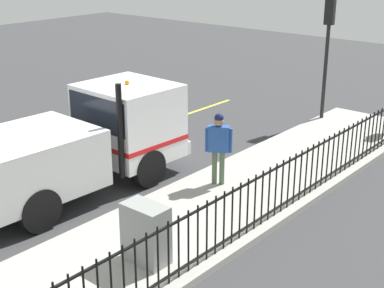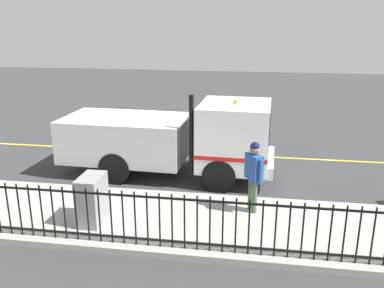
{
  "view_description": "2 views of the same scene",
  "coord_description": "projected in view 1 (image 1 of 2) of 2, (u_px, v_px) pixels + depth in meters",
  "views": [
    {
      "loc": [
        10.37,
        -5.94,
        5.77
      ],
      "look_at": [
        2.44,
        3.44,
        1.35
      ],
      "focal_mm": 53.08,
      "sensor_mm": 36.0,
      "label": 1
    },
    {
      "loc": [
        12.02,
        4.21,
        4.73
      ],
      "look_at": [
        1.06,
        2.46,
        1.34
      ],
      "focal_mm": 38.42,
      "sensor_mm": 36.0,
      "label": 2
    }
  ],
  "objects": [
    {
      "name": "work_truck",
      "position": [
        78.0,
        140.0,
        13.44
      ],
      "size": [
        2.5,
        6.61,
        2.75
      ],
      "rotation": [
        0.0,
        0.0,
        -0.04
      ],
      "color": "white",
      "rests_on": "ground"
    },
    {
      "name": "utility_cabinet",
      "position": [
        146.0,
        233.0,
        10.37
      ],
      "size": [
        0.86,
        0.5,
        1.14
      ],
      "primitive_type": "cube",
      "color": "gray",
      "rests_on": "sidewalk_slab"
    },
    {
      "name": "ground_plane",
      "position": [
        7.0,
        218.0,
        12.52
      ],
      "size": [
        54.0,
        54.0,
        0.0
      ],
      "primitive_type": "plane",
      "color": "#38383A",
      "rests_on": "ground"
    },
    {
      "name": "traffic_light_near",
      "position": [
        328.0,
        34.0,
        18.15
      ],
      "size": [
        0.32,
        0.24,
        3.94
      ],
      "rotation": [
        0.0,
        0.0,
        3.26
      ],
      "color": "black",
      "rests_on": "sidewalk_slab"
    },
    {
      "name": "worker_standing",
      "position": [
        219.0,
        141.0,
        13.54
      ],
      "size": [
        0.57,
        0.47,
        1.79
      ],
      "rotation": [
        0.0,
        0.0,
        -2.57
      ],
      "color": "#264C99",
      "rests_on": "sidewalk_slab"
    },
    {
      "name": "iron_fence",
      "position": [
        158.0,
        259.0,
        9.47
      ],
      "size": [
        0.04,
        20.9,
        1.21
      ],
      "color": "black",
      "rests_on": "sidewalk_slab"
    },
    {
      "name": "sidewalk_slab",
      "position": [
        108.0,
        267.0,
        10.49
      ],
      "size": [
        3.11,
        24.54,
        0.15
      ],
      "primitive_type": "cube",
      "color": "#A3A099",
      "rests_on": "ground"
    },
    {
      "name": "traffic_cone",
      "position": [
        53.0,
        155.0,
        15.3
      ],
      "size": [
        0.44,
        0.44,
        0.62
      ],
      "primitive_type": "cone",
      "color": "orange",
      "rests_on": "ground"
    }
  ]
}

